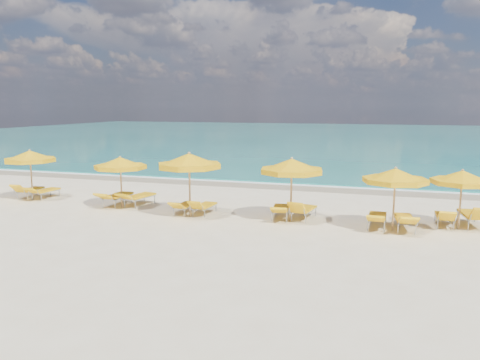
% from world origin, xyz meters
% --- Properties ---
extents(ground_plane, '(120.00, 120.00, 0.00)m').
position_xyz_m(ground_plane, '(0.00, 0.00, 0.00)').
color(ground_plane, beige).
extents(ocean, '(120.00, 80.00, 0.30)m').
position_xyz_m(ocean, '(0.00, 48.00, 0.00)').
color(ocean, '#147067').
rests_on(ocean, ground).
extents(wet_sand_band, '(120.00, 2.60, 0.01)m').
position_xyz_m(wet_sand_band, '(0.00, 7.40, 0.00)').
color(wet_sand_band, tan).
rests_on(wet_sand_band, ground).
extents(foam_line, '(120.00, 1.20, 0.03)m').
position_xyz_m(foam_line, '(0.00, 8.20, 0.00)').
color(foam_line, white).
rests_on(foam_line, ground).
extents(whitecap_near, '(14.00, 0.36, 0.05)m').
position_xyz_m(whitecap_near, '(-6.00, 17.00, 0.00)').
color(whitecap_near, white).
rests_on(whitecap_near, ground).
extents(whitecap_far, '(18.00, 0.30, 0.05)m').
position_xyz_m(whitecap_far, '(8.00, 24.00, 0.00)').
color(whitecap_far, white).
rests_on(whitecap_far, ground).
extents(umbrella_1, '(3.00, 3.00, 2.32)m').
position_xyz_m(umbrella_1, '(-9.70, 0.41, 1.98)').
color(umbrella_1, tan).
rests_on(umbrella_1, ground).
extents(umbrella_2, '(2.88, 2.88, 2.21)m').
position_xyz_m(umbrella_2, '(-4.82, 0.09, 1.89)').
color(umbrella_2, tan).
rests_on(umbrella_2, ground).
extents(umbrella_3, '(2.72, 2.72, 2.54)m').
position_xyz_m(umbrella_3, '(-1.43, -0.48, 2.17)').
color(umbrella_3, tan).
rests_on(umbrella_3, ground).
extents(umbrella_4, '(2.84, 2.84, 2.41)m').
position_xyz_m(umbrella_4, '(2.48, -0.03, 2.06)').
color(umbrella_4, tan).
rests_on(umbrella_4, ground).
extents(umbrella_5, '(2.48, 2.48, 2.24)m').
position_xyz_m(umbrella_5, '(6.13, -0.35, 1.91)').
color(umbrella_5, tan).
rests_on(umbrella_5, ground).
extents(umbrella_6, '(2.34, 2.34, 2.14)m').
position_xyz_m(umbrella_6, '(8.35, 0.56, 1.82)').
color(umbrella_6, tan).
rests_on(umbrella_6, ground).
extents(lounger_1_left, '(0.69, 1.78, 0.79)m').
position_xyz_m(lounger_1_left, '(-10.15, 0.76, 0.22)').
color(lounger_1_left, '#A5A8AD').
rests_on(lounger_1_left, ground).
extents(lounger_1_right, '(0.68, 1.83, 0.70)m').
position_xyz_m(lounger_1_right, '(-9.30, 0.76, 0.21)').
color(lounger_1_right, '#A5A8AD').
rests_on(lounger_1_right, ground).
extents(lounger_2_left, '(0.74, 2.10, 0.76)m').
position_xyz_m(lounger_2_left, '(-5.28, 0.46, 0.24)').
color(lounger_2_left, '#A5A8AD').
rests_on(lounger_2_left, ground).
extents(lounger_2_right, '(1.01, 2.11, 0.75)m').
position_xyz_m(lounger_2_right, '(-4.33, 0.67, 0.24)').
color(lounger_2_right, '#A5A8AD').
rests_on(lounger_2_right, ground).
extents(lounger_3_left, '(0.58, 1.66, 0.66)m').
position_xyz_m(lounger_3_left, '(-1.83, -0.12, 0.20)').
color(lounger_3_left, '#A5A8AD').
rests_on(lounger_3_left, ground).
extents(lounger_3_right, '(0.66, 1.71, 0.74)m').
position_xyz_m(lounger_3_right, '(-1.01, -0.04, 0.21)').
color(lounger_3_right, '#A5A8AD').
rests_on(lounger_3_right, ground).
extents(lounger_4_left, '(0.85, 1.96, 0.69)m').
position_xyz_m(lounger_4_left, '(2.04, 0.22, 0.22)').
color(lounger_4_left, '#A5A8AD').
rests_on(lounger_4_left, ground).
extents(lounger_4_right, '(0.89, 1.88, 0.87)m').
position_xyz_m(lounger_4_right, '(2.90, 0.36, 0.23)').
color(lounger_4_right, '#A5A8AD').
rests_on(lounger_4_right, ground).
extents(lounger_5_left, '(0.68, 1.94, 0.71)m').
position_xyz_m(lounger_5_left, '(5.60, -0.09, 0.23)').
color(lounger_5_left, '#A5A8AD').
rests_on(lounger_5_left, ground).
extents(lounger_5_right, '(0.83, 2.00, 0.75)m').
position_xyz_m(lounger_5_right, '(6.52, -0.12, 0.23)').
color(lounger_5_right, '#A5A8AD').
rests_on(lounger_5_right, ground).
extents(lounger_6_left, '(0.60, 1.73, 0.77)m').
position_xyz_m(lounger_6_left, '(7.91, 0.84, 0.21)').
color(lounger_6_left, '#A5A8AD').
rests_on(lounger_6_left, ground).
extents(lounger_6_right, '(0.91, 2.04, 0.94)m').
position_xyz_m(lounger_6_right, '(8.87, 1.11, 0.25)').
color(lounger_6_right, '#A5A8AD').
rests_on(lounger_6_right, ground).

